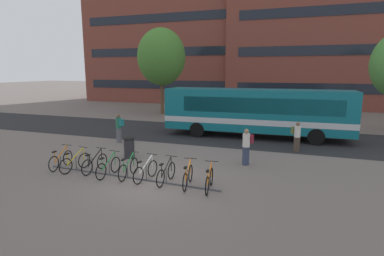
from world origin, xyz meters
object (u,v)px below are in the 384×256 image
parked_bicycle_yellow_1 (75,162)px  trash_bin (129,148)px  parked_bicycle_white_5 (146,171)px  parked_bicycle_orange_7 (188,177)px  city_bus (255,111)px  parked_bicycle_green_4 (128,168)px  commuter_olive_pack_0 (297,135)px  street_tree_0 (161,57)px  parked_bicycle_orange_8 (209,180)px  parked_bicycle_black_2 (95,164)px  parked_bicycle_orange_0 (61,160)px  commuter_maroon_pack_2 (247,144)px  parked_bicycle_black_6 (166,174)px  commuter_teal_pack_1 (119,126)px  parked_bicycle_green_3 (108,167)px

parked_bicycle_yellow_1 → trash_bin: bearing=-14.0°
parked_bicycle_white_5 → trash_bin: bearing=47.7°
parked_bicycle_orange_7 → city_bus: bearing=-14.1°
parked_bicycle_green_4 → commuter_olive_pack_0: commuter_olive_pack_0 is taller
parked_bicycle_yellow_1 → street_tree_0: street_tree_0 is taller
city_bus → parked_bicycle_orange_8: bearing=87.1°
parked_bicycle_yellow_1 → street_tree_0: 19.44m
parked_bicycle_yellow_1 → parked_bicycle_black_2: 0.94m
parked_bicycle_yellow_1 → parked_bicycle_green_4: 2.68m
parked_bicycle_orange_0 → street_tree_0: (-3.26, 18.12, 5.36)m
trash_bin → parked_bicycle_orange_7: bearing=-33.3°
parked_bicycle_green_4 → parked_bicycle_orange_8: 3.60m
trash_bin → parked_bicycle_orange_8: bearing=-29.4°
parked_bicycle_orange_0 → street_tree_0: size_ratio=0.20×
street_tree_0 → parked_bicycle_orange_8: bearing=-60.5°
parked_bicycle_green_4 → commuter_maroon_pack_2: (4.35, 3.40, 0.62)m
parked_bicycle_black_2 → street_tree_0: street_tree_0 is taller
parked_bicycle_yellow_1 → commuter_maroon_pack_2: commuter_maroon_pack_2 is taller
trash_bin → city_bus: bearing=53.6°
parked_bicycle_orange_0 → parked_bicycle_yellow_1: (0.88, -0.10, 0.00)m
parked_bicycle_green_4 → parked_bicycle_orange_8: same height
trash_bin → commuter_olive_pack_0: bearing=27.5°
parked_bicycle_green_4 → trash_bin: 3.03m
parked_bicycle_orange_0 → parked_bicycle_yellow_1: size_ratio=1.01×
city_bus → parked_bicycle_black_2: size_ratio=7.01×
street_tree_0 → parked_bicycle_orange_7: bearing=-62.6°
parked_bicycle_black_6 → commuter_teal_pack_1: 7.88m
parked_bicycle_black_6 → parked_bicycle_orange_0: bearing=89.6°
parked_bicycle_green_4 → trash_bin: trash_bin is taller
parked_bicycle_black_2 → commuter_teal_pack_1: size_ratio=0.96×
parked_bicycle_white_5 → commuter_maroon_pack_2: size_ratio=0.98×
parked_bicycle_black_2 → parked_bicycle_white_5: size_ratio=1.00×
parked_bicycle_green_3 → commuter_maroon_pack_2: size_ratio=0.99×
parked_bicycle_orange_0 → parked_bicycle_green_4: (3.56, -0.06, 0.00)m
parked_bicycle_yellow_1 → parked_bicycle_black_6: size_ratio=0.99×
parked_bicycle_orange_0 → parked_bicycle_orange_7: (6.26, -0.21, 0.00)m
city_bus → parked_bicycle_white_5: bearing=71.7°
parked_bicycle_yellow_1 → parked_bicycle_black_2: (0.92, 0.15, 0.00)m
parked_bicycle_green_4 → commuter_maroon_pack_2: bearing=-55.1°
parked_bicycle_black_2 → parked_bicycle_green_4: same height
trash_bin → parked_bicycle_black_2: bearing=-95.7°
city_bus → commuter_maroon_pack_2: size_ratio=6.93×
parked_bicycle_yellow_1 → parked_bicycle_green_4: bearing=-79.5°
parked_bicycle_black_2 → parked_bicycle_black_6: 3.52m
city_bus → parked_bicycle_orange_0: 12.30m
parked_bicycle_orange_7 → commuter_olive_pack_0: size_ratio=1.04×
parked_bicycle_orange_0 → parked_bicycle_orange_7: bearing=-98.2°
parked_bicycle_black_6 → commuter_maroon_pack_2: (2.59, 3.48, 0.62)m
commuter_maroon_pack_2 → parked_bicycle_green_4: bearing=-14.8°
city_bus → parked_bicycle_black_2: 11.27m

